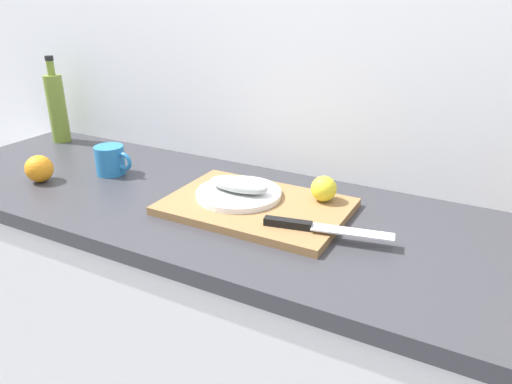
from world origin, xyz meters
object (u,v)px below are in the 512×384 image
at_px(lemon_0, 324,189).
at_px(white_plate, 239,194).
at_px(olive_oil_bottle, 57,107).
at_px(coffee_mug_1, 111,160).
at_px(cutting_board, 256,206).
at_px(chef_knife, 311,226).
at_px(fish_fillet, 239,185).

bearing_deg(lemon_0, white_plate, -158.93).
height_order(olive_oil_bottle, coffee_mug_1, olive_oil_bottle).
height_order(cutting_board, lemon_0, lemon_0).
bearing_deg(cutting_board, coffee_mug_1, 177.42).
xyz_separation_m(cutting_board, lemon_0, (0.14, 0.09, 0.04)).
relative_size(white_plate, chef_knife, 0.77).
height_order(fish_fillet, olive_oil_bottle, olive_oil_bottle).
bearing_deg(coffee_mug_1, chef_knife, -7.88).
bearing_deg(cutting_board, chef_knife, -22.04).
bearing_deg(olive_oil_bottle, white_plate, -11.60).
distance_m(cutting_board, chef_knife, 0.19).
distance_m(chef_knife, coffee_mug_1, 0.69).
relative_size(fish_fillet, chef_knife, 0.57).
xyz_separation_m(chef_knife, coffee_mug_1, (-0.69, 0.10, 0.01)).
bearing_deg(fish_fillet, lemon_0, 21.07).
height_order(cutting_board, white_plate, white_plate).
distance_m(cutting_board, fish_fillet, 0.08).
height_order(white_plate, lemon_0, lemon_0).
distance_m(cutting_board, white_plate, 0.06).
distance_m(cutting_board, olive_oil_bottle, 0.94).
distance_m(lemon_0, olive_oil_bottle, 1.07).
xyz_separation_m(white_plate, olive_oil_bottle, (-0.86, 0.18, 0.10)).
distance_m(fish_fillet, chef_knife, 0.25).
xyz_separation_m(white_plate, chef_knife, (0.24, -0.09, 0.00)).
distance_m(white_plate, chef_knife, 0.25).
bearing_deg(fish_fillet, olive_oil_bottle, 168.40).
bearing_deg(chef_knife, fish_fillet, 148.47).
xyz_separation_m(olive_oil_bottle, coffee_mug_1, (0.41, -0.17, -0.08)).
height_order(lemon_0, coffee_mug_1, same).
bearing_deg(chef_knife, lemon_0, 90.33).
height_order(fish_fillet, lemon_0, lemon_0).
bearing_deg(olive_oil_bottle, cutting_board, -11.81).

